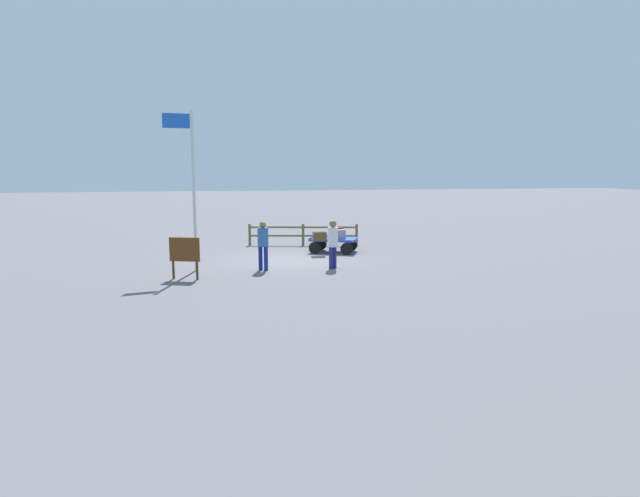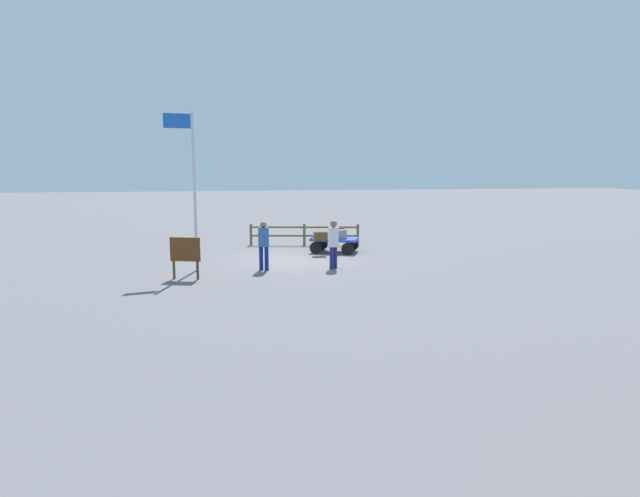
{
  "view_description": "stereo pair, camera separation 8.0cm",
  "coord_description": "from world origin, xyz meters",
  "px_view_note": "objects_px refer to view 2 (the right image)",
  "views": [
    {
      "loc": [
        2.73,
        20.49,
        3.57
      ],
      "look_at": [
        -0.0,
        6.0,
        1.35
      ],
      "focal_mm": 30.83,
      "sensor_mm": 36.0,
      "label": 1
    },
    {
      "loc": [
        2.65,
        20.5,
        3.57
      ],
      "look_at": [
        -0.0,
        6.0,
        1.35
      ],
      "focal_mm": 30.83,
      "sensor_mm": 36.0,
      "label": 2
    }
  ],
  "objects_px": {
    "luggage_cart": "(334,242)",
    "flagpole": "(191,179)",
    "suitcase_maroon": "(337,232)",
    "suitcase_navy": "(321,236)",
    "signboard": "(185,252)",
    "worker_lead": "(333,240)",
    "worker_trailing": "(264,241)",
    "suitcase_olive": "(340,234)"
  },
  "relations": [
    {
      "from": "luggage_cart",
      "to": "worker_lead",
      "type": "xyz_separation_m",
      "value": [
        0.76,
        3.58,
        0.57
      ]
    },
    {
      "from": "luggage_cart",
      "to": "flagpole",
      "type": "height_order",
      "value": "flagpole"
    },
    {
      "from": "luggage_cart",
      "to": "worker_lead",
      "type": "distance_m",
      "value": 3.71
    },
    {
      "from": "suitcase_navy",
      "to": "luggage_cart",
      "type": "bearing_deg",
      "value": -138.64
    },
    {
      "from": "suitcase_maroon",
      "to": "luggage_cart",
      "type": "bearing_deg",
      "value": 63.03
    },
    {
      "from": "suitcase_olive",
      "to": "worker_lead",
      "type": "relative_size",
      "value": 0.34
    },
    {
      "from": "suitcase_navy",
      "to": "worker_lead",
      "type": "height_order",
      "value": "worker_lead"
    },
    {
      "from": "suitcase_maroon",
      "to": "signboard",
      "type": "bearing_deg",
      "value": 39.77
    },
    {
      "from": "luggage_cart",
      "to": "suitcase_navy",
      "type": "xyz_separation_m",
      "value": [
        0.67,
        0.59,
        0.33
      ]
    },
    {
      "from": "luggage_cart",
      "to": "signboard",
      "type": "bearing_deg",
      "value": 38.25
    },
    {
      "from": "worker_lead",
      "to": "signboard",
      "type": "xyz_separation_m",
      "value": [
        5.0,
        0.96,
        -0.14
      ]
    },
    {
      "from": "signboard",
      "to": "suitcase_maroon",
      "type": "bearing_deg",
      "value": -140.23
    },
    {
      "from": "worker_lead",
      "to": "worker_trailing",
      "type": "xyz_separation_m",
      "value": [
        2.43,
        -0.12,
        0.01
      ]
    },
    {
      "from": "worker_trailing",
      "to": "flagpole",
      "type": "relative_size",
      "value": 0.32
    },
    {
      "from": "suitcase_navy",
      "to": "flagpole",
      "type": "height_order",
      "value": "flagpole"
    },
    {
      "from": "suitcase_maroon",
      "to": "flagpole",
      "type": "bearing_deg",
      "value": 31.37
    },
    {
      "from": "suitcase_maroon",
      "to": "flagpole",
      "type": "distance_m",
      "value": 7.18
    },
    {
      "from": "luggage_cart",
      "to": "signboard",
      "type": "xyz_separation_m",
      "value": [
        5.76,
        4.54,
        0.43
      ]
    },
    {
      "from": "suitcase_maroon",
      "to": "suitcase_olive",
      "type": "xyz_separation_m",
      "value": [
        0.03,
        0.68,
        -0.01
      ]
    },
    {
      "from": "worker_trailing",
      "to": "suitcase_olive",
      "type": "bearing_deg",
      "value": -136.38
    },
    {
      "from": "suitcase_navy",
      "to": "worker_lead",
      "type": "distance_m",
      "value": 3.0
    },
    {
      "from": "suitcase_navy",
      "to": "suitcase_maroon",
      "type": "distance_m",
      "value": 1.37
    },
    {
      "from": "suitcase_navy",
      "to": "suitcase_olive",
      "type": "xyz_separation_m",
      "value": [
        -0.86,
        -0.35,
        0.01
      ]
    },
    {
      "from": "worker_lead",
      "to": "flagpole",
      "type": "distance_m",
      "value": 5.28
    },
    {
      "from": "luggage_cart",
      "to": "suitcase_navy",
      "type": "distance_m",
      "value": 0.96
    },
    {
      "from": "suitcase_olive",
      "to": "signboard",
      "type": "relative_size",
      "value": 0.44
    },
    {
      "from": "suitcase_olive",
      "to": "flagpole",
      "type": "height_order",
      "value": "flagpole"
    },
    {
      "from": "suitcase_navy",
      "to": "suitcase_maroon",
      "type": "relative_size",
      "value": 0.87
    },
    {
      "from": "luggage_cart",
      "to": "suitcase_maroon",
      "type": "xyz_separation_m",
      "value": [
        -0.22,
        -0.44,
        0.35
      ]
    },
    {
      "from": "worker_lead",
      "to": "suitcase_olive",
      "type": "bearing_deg",
      "value": -105.95
    },
    {
      "from": "signboard",
      "to": "suitcase_navy",
      "type": "bearing_deg",
      "value": -142.19
    },
    {
      "from": "worker_lead",
      "to": "luggage_cart",
      "type": "bearing_deg",
      "value": -102.04
    },
    {
      "from": "suitcase_olive",
      "to": "worker_trailing",
      "type": "distance_m",
      "value": 4.68
    },
    {
      "from": "suitcase_maroon",
      "to": "signboard",
      "type": "distance_m",
      "value": 7.79
    },
    {
      "from": "suitcase_navy",
      "to": "suitcase_olive",
      "type": "relative_size",
      "value": 0.89
    },
    {
      "from": "suitcase_maroon",
      "to": "flagpole",
      "type": "height_order",
      "value": "flagpole"
    },
    {
      "from": "suitcase_maroon",
      "to": "signboard",
      "type": "xyz_separation_m",
      "value": [
        5.99,
        4.98,
        0.08
      ]
    },
    {
      "from": "flagpole",
      "to": "luggage_cart",
      "type": "bearing_deg",
      "value": -150.97
    },
    {
      "from": "suitcase_maroon",
      "to": "flagpole",
      "type": "xyz_separation_m",
      "value": [
        5.79,
        3.53,
        2.36
      ]
    },
    {
      "from": "suitcase_maroon",
      "to": "signboard",
      "type": "relative_size",
      "value": 0.45
    },
    {
      "from": "suitcase_olive",
      "to": "signboard",
      "type": "xyz_separation_m",
      "value": [
        5.95,
        4.3,
        0.08
      ]
    },
    {
      "from": "suitcase_navy",
      "to": "signboard",
      "type": "height_order",
      "value": "signboard"
    }
  ]
}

